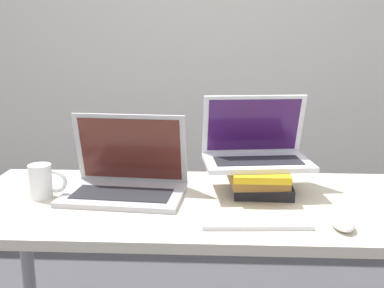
{
  "coord_description": "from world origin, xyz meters",
  "views": [
    {
      "loc": [
        0.01,
        -1.01,
        1.2
      ],
      "look_at": [
        -0.05,
        0.31,
        0.88
      ],
      "focal_mm": 42.0,
      "sensor_mm": 36.0,
      "label": 1
    }
  ],
  "objects_px": {
    "mug": "(42,181)",
    "book_stack": "(259,178)",
    "mouse": "(342,222)",
    "wireless_keyboard": "(255,220)",
    "laptop_left": "(126,179)",
    "laptop_on_books": "(256,149)"
  },
  "relations": [
    {
      "from": "laptop_on_books",
      "to": "book_stack",
      "type": "bearing_deg",
      "value": -65.86
    },
    {
      "from": "laptop_left",
      "to": "wireless_keyboard",
      "type": "distance_m",
      "value": 0.45
    },
    {
      "from": "book_stack",
      "to": "mug",
      "type": "bearing_deg",
      "value": -172.38
    },
    {
      "from": "laptop_left",
      "to": "wireless_keyboard",
      "type": "height_order",
      "value": "laptop_left"
    },
    {
      "from": "laptop_left",
      "to": "book_stack",
      "type": "xyz_separation_m",
      "value": [
        0.43,
        0.04,
        -0.0
      ]
    },
    {
      "from": "mouse",
      "to": "laptop_left",
      "type": "bearing_deg",
      "value": 159.19
    },
    {
      "from": "book_stack",
      "to": "wireless_keyboard",
      "type": "distance_m",
      "value": 0.26
    },
    {
      "from": "book_stack",
      "to": "laptop_on_books",
      "type": "bearing_deg",
      "value": 114.14
    },
    {
      "from": "laptop_left",
      "to": "mug",
      "type": "bearing_deg",
      "value": -169.02
    },
    {
      "from": "wireless_keyboard",
      "to": "mug",
      "type": "distance_m",
      "value": 0.67
    },
    {
      "from": "mug",
      "to": "book_stack",
      "type": "bearing_deg",
      "value": 7.62
    },
    {
      "from": "laptop_on_books",
      "to": "wireless_keyboard",
      "type": "relative_size",
      "value": 1.2
    },
    {
      "from": "mug",
      "to": "mouse",
      "type": "bearing_deg",
      "value": -12.04
    },
    {
      "from": "laptop_left",
      "to": "mouse",
      "type": "bearing_deg",
      "value": -20.81
    },
    {
      "from": "book_stack",
      "to": "wireless_keyboard",
      "type": "relative_size",
      "value": 0.92
    },
    {
      "from": "laptop_left",
      "to": "laptop_on_books",
      "type": "xyz_separation_m",
      "value": [
        0.42,
        0.07,
        0.09
      ]
    },
    {
      "from": "mug",
      "to": "laptop_left",
      "type": "bearing_deg",
      "value": 10.98
    },
    {
      "from": "wireless_keyboard",
      "to": "mouse",
      "type": "bearing_deg",
      "value": -6.76
    },
    {
      "from": "mouse",
      "to": "mug",
      "type": "distance_m",
      "value": 0.9
    },
    {
      "from": "mouse",
      "to": "wireless_keyboard",
      "type": "bearing_deg",
      "value": 173.24
    },
    {
      "from": "wireless_keyboard",
      "to": "mouse",
      "type": "height_order",
      "value": "mouse"
    },
    {
      "from": "book_stack",
      "to": "mouse",
      "type": "height_order",
      "value": "book_stack"
    }
  ]
}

